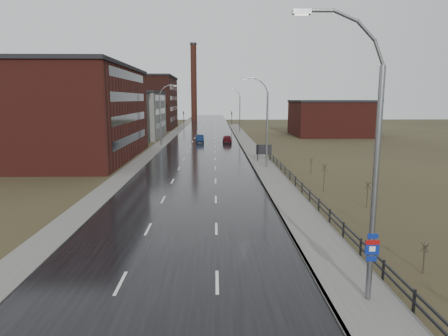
{
  "coord_description": "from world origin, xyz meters",
  "views": [
    {
      "loc": [
        2.2,
        -13.87,
        8.69
      ],
      "look_at": [
        2.99,
        19.06,
        3.0
      ],
      "focal_mm": 32.0,
      "sensor_mm": 36.0,
      "label": 1
    }
  ],
  "objects_px": {
    "streetlight_main": "(369,165)",
    "car_far": "(227,139)",
    "car_near": "(200,139)",
    "billboard": "(264,150)"
  },
  "relations": [
    {
      "from": "streetlight_main",
      "to": "car_far",
      "type": "bearing_deg",
      "value": 93.29
    },
    {
      "from": "streetlight_main",
      "to": "billboard",
      "type": "distance_m",
      "value": 39.61
    },
    {
      "from": "billboard",
      "to": "car_far",
      "type": "relative_size",
      "value": 0.53
    },
    {
      "from": "streetlight_main",
      "to": "car_far",
      "type": "distance_m",
      "value": 64.56
    },
    {
      "from": "streetlight_main",
      "to": "car_near",
      "type": "xyz_separation_m",
      "value": [
        -9.25,
        65.03,
        -5.3
      ]
    },
    {
      "from": "streetlight_main",
      "to": "billboard",
      "type": "height_order",
      "value": "streetlight_main"
    },
    {
      "from": "car_near",
      "to": "car_far",
      "type": "height_order",
      "value": "car_far"
    },
    {
      "from": "car_near",
      "to": "car_far",
      "type": "distance_m",
      "value": 5.61
    },
    {
      "from": "streetlight_main",
      "to": "billboard",
      "type": "bearing_deg",
      "value": 89.09
    },
    {
      "from": "streetlight_main",
      "to": "billboard",
      "type": "relative_size",
      "value": 4.94
    }
  ]
}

